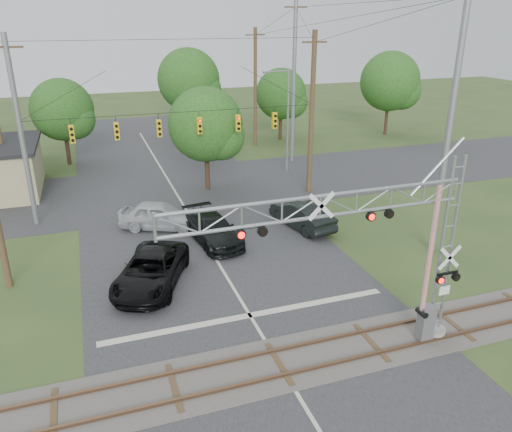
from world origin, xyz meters
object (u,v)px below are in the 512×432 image
object	(u,v)px
sedan_silver	(160,215)
streetlight	(286,116)
crossing_gantry	(372,243)
car_dark	(213,229)
pickup_black	(151,270)
traffic_signal_span	(193,124)

from	to	relation	value
sedan_silver	streetlight	bearing A→B (deg)	-29.26
crossing_gantry	streetlight	bearing A→B (deg)	74.91
car_dark	sedan_silver	size ratio (longest dim) A/B	1.07
pickup_black	sedan_silver	world-z (taller)	sedan_silver
car_dark	streetlight	bearing A→B (deg)	43.27
sedan_silver	streetlight	world-z (taller)	streetlight
crossing_gantry	sedan_silver	xyz separation A→B (m)	(-5.48, 15.03, -3.87)
crossing_gantry	sedan_silver	world-z (taller)	crossing_gantry
traffic_signal_span	pickup_black	world-z (taller)	traffic_signal_span
traffic_signal_span	streetlight	world-z (taller)	traffic_signal_span
pickup_black	sedan_silver	xyz separation A→B (m)	(1.55, 7.01, 0.04)
traffic_signal_span	car_dark	bearing A→B (deg)	-94.17
car_dark	streetlight	xyz separation A→B (m)	(9.35, 11.80, 3.97)
sedan_silver	traffic_signal_span	bearing A→B (deg)	-17.92
traffic_signal_span	streetlight	bearing A→B (deg)	31.59
traffic_signal_span	car_dark	world-z (taller)	traffic_signal_span
crossing_gantry	car_dark	distance (m)	12.99
traffic_signal_span	pickup_black	xyz separation A→B (m)	(-4.58, -10.34, -4.91)
crossing_gantry	streetlight	size ratio (longest dim) A/B	1.36
crossing_gantry	car_dark	xyz separation A→B (m)	(-2.92, 12.03, -3.95)
sedan_silver	crossing_gantry	bearing A→B (deg)	-135.67
traffic_signal_span	sedan_silver	distance (m)	6.63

